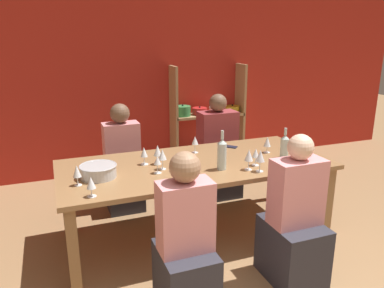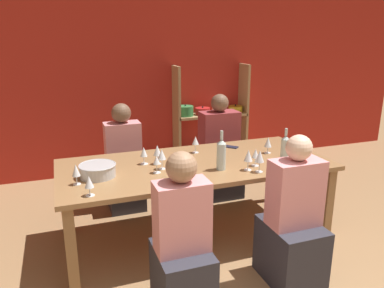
{
  "view_description": "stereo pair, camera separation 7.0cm",
  "coord_description": "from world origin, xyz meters",
  "px_view_note": "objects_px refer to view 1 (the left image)",
  "views": [
    {
      "loc": [
        -1.12,
        -1.25,
        1.86
      ],
      "look_at": [
        0.07,
        1.85,
        0.89
      ],
      "focal_mm": 35.0,
      "sensor_mm": 36.0,
      "label": 1
    },
    {
      "loc": [
        -1.06,
        -1.27,
        1.86
      ],
      "look_at": [
        0.07,
        1.85,
        0.89
      ],
      "focal_mm": 35.0,
      "sensor_mm": 36.0,
      "label": 2
    }
  ],
  "objects_px": {
    "wine_glass_red_d": "(256,154)",
    "person_far_a": "(217,158)",
    "wine_glass_red_b": "(77,172)",
    "wine_glass_white_b": "(174,167)",
    "wine_glass_empty_b": "(260,156)",
    "person_near_a": "(294,229)",
    "person_far_b": "(123,170)",
    "shelf_unit": "(208,127)",
    "wine_glass_white_a": "(267,142)",
    "wine_glass_empty_d": "(91,183)",
    "wine_glass_red_c": "(249,156)",
    "wine_glass_empty_e": "(158,151)",
    "wine_glass_empty_a": "(195,141)",
    "mixing_bowl": "(98,171)",
    "cell_phone": "(230,147)",
    "person_near_b": "(185,253)",
    "dining_table": "(196,170)",
    "wine_glass_empty_c": "(144,153)",
    "wine_glass_red_a": "(157,161)",
    "wine_glass_red_e": "(162,155)",
    "wine_bottle_dark": "(222,154)"
  },
  "relations": [
    {
      "from": "wine_glass_white_b",
      "to": "person_far_b",
      "type": "bearing_deg",
      "value": 98.66
    },
    {
      "from": "wine_glass_empty_e",
      "to": "person_near_a",
      "type": "height_order",
      "value": "person_near_a"
    },
    {
      "from": "wine_glass_red_b",
      "to": "wine_glass_white_b",
      "type": "distance_m",
      "value": 0.74
    },
    {
      "from": "wine_glass_red_e",
      "to": "person_far_b",
      "type": "bearing_deg",
      "value": 100.73
    },
    {
      "from": "person_near_a",
      "to": "person_far_b",
      "type": "xyz_separation_m",
      "value": [
        -0.98,
        1.77,
        -0.0
      ]
    },
    {
      "from": "shelf_unit",
      "to": "wine_glass_red_c",
      "type": "xyz_separation_m",
      "value": [
        -0.58,
        -2.21,
        0.29
      ]
    },
    {
      "from": "mixing_bowl",
      "to": "wine_bottle_dark",
      "type": "distance_m",
      "value": 1.04
    },
    {
      "from": "person_near_a",
      "to": "wine_glass_white_b",
      "type": "bearing_deg",
      "value": 145.92
    },
    {
      "from": "wine_glass_empty_a",
      "to": "wine_glass_white_a",
      "type": "relative_size",
      "value": 1.05
    },
    {
      "from": "wine_glass_red_a",
      "to": "cell_phone",
      "type": "bearing_deg",
      "value": 27.23
    },
    {
      "from": "wine_glass_white_b",
      "to": "wine_glass_red_b",
      "type": "bearing_deg",
      "value": 166.79
    },
    {
      "from": "wine_glass_red_d",
      "to": "wine_glass_empty_e",
      "type": "distance_m",
      "value": 0.87
    },
    {
      "from": "wine_glass_red_a",
      "to": "person_near_a",
      "type": "relative_size",
      "value": 0.13
    },
    {
      "from": "wine_glass_empty_a",
      "to": "person_far_b",
      "type": "relative_size",
      "value": 0.14
    },
    {
      "from": "person_near_a",
      "to": "wine_glass_empty_d",
      "type": "bearing_deg",
      "value": 162.6
    },
    {
      "from": "wine_glass_empty_d",
      "to": "cell_phone",
      "type": "height_order",
      "value": "wine_glass_empty_d"
    },
    {
      "from": "wine_glass_red_a",
      "to": "wine_bottle_dark",
      "type": "bearing_deg",
      "value": -10.94
    },
    {
      "from": "wine_glass_empty_a",
      "to": "person_near_b",
      "type": "bearing_deg",
      "value": -114.32
    },
    {
      "from": "wine_bottle_dark",
      "to": "person_far_b",
      "type": "distance_m",
      "value": 1.38
    },
    {
      "from": "cell_phone",
      "to": "wine_glass_red_d",
      "type": "bearing_deg",
      "value": -94.29
    },
    {
      "from": "wine_bottle_dark",
      "to": "wine_glass_red_c",
      "type": "height_order",
      "value": "wine_bottle_dark"
    },
    {
      "from": "wine_glass_red_e",
      "to": "person_near_a",
      "type": "height_order",
      "value": "person_near_a"
    },
    {
      "from": "wine_glass_white_b",
      "to": "wine_glass_red_a",
      "type": "bearing_deg",
      "value": 109.65
    },
    {
      "from": "dining_table",
      "to": "wine_glass_empty_c",
      "type": "bearing_deg",
      "value": 164.98
    },
    {
      "from": "wine_glass_empty_d",
      "to": "person_far_b",
      "type": "xyz_separation_m",
      "value": [
        0.46,
        1.32,
        -0.41
      ]
    },
    {
      "from": "shelf_unit",
      "to": "wine_glass_empty_b",
      "type": "xyz_separation_m",
      "value": [
        -0.52,
        -2.29,
        0.3
      ]
    },
    {
      "from": "wine_glass_empty_b",
      "to": "person_far_a",
      "type": "relative_size",
      "value": 0.16
    },
    {
      "from": "wine_glass_red_a",
      "to": "wine_glass_red_b",
      "type": "relative_size",
      "value": 0.92
    },
    {
      "from": "mixing_bowl",
      "to": "wine_glass_empty_e",
      "type": "bearing_deg",
      "value": 14.09
    },
    {
      "from": "wine_glass_red_e",
      "to": "person_near_a",
      "type": "distance_m",
      "value": 1.22
    },
    {
      "from": "shelf_unit",
      "to": "person_far_b",
      "type": "height_order",
      "value": "shelf_unit"
    },
    {
      "from": "wine_glass_empty_c",
      "to": "cell_phone",
      "type": "height_order",
      "value": "wine_glass_empty_c"
    },
    {
      "from": "wine_glass_empty_a",
      "to": "wine_glass_red_e",
      "type": "distance_m",
      "value": 0.55
    },
    {
      "from": "shelf_unit",
      "to": "person_near_a",
      "type": "relative_size",
      "value": 1.24
    },
    {
      "from": "wine_glass_red_e",
      "to": "person_near_a",
      "type": "xyz_separation_m",
      "value": [
        0.8,
        -0.82,
        -0.44
      ]
    },
    {
      "from": "wine_glass_white_a",
      "to": "wine_glass_empty_d",
      "type": "relative_size",
      "value": 1.05
    },
    {
      "from": "wine_glass_red_d",
      "to": "person_far_a",
      "type": "bearing_deg",
      "value": 82.33
    },
    {
      "from": "wine_glass_empty_b",
      "to": "person_near_b",
      "type": "height_order",
      "value": "person_near_b"
    },
    {
      "from": "wine_glass_empty_b",
      "to": "cell_phone",
      "type": "xyz_separation_m",
      "value": [
        0.09,
        0.74,
        -0.13
      ]
    },
    {
      "from": "mixing_bowl",
      "to": "wine_glass_empty_d",
      "type": "height_order",
      "value": "wine_glass_empty_d"
    },
    {
      "from": "wine_glass_empty_c",
      "to": "wine_glass_white_b",
      "type": "distance_m",
      "value": 0.48
    },
    {
      "from": "wine_glass_empty_a",
      "to": "wine_glass_red_d",
      "type": "relative_size",
      "value": 1.06
    },
    {
      "from": "wine_glass_white_a",
      "to": "person_near_a",
      "type": "relative_size",
      "value": 0.14
    },
    {
      "from": "dining_table",
      "to": "cell_phone",
      "type": "height_order",
      "value": "cell_phone"
    },
    {
      "from": "wine_bottle_dark",
      "to": "wine_glass_white_b",
      "type": "bearing_deg",
      "value": -167.74
    },
    {
      "from": "wine_glass_empty_c",
      "to": "wine_bottle_dark",
      "type": "bearing_deg",
      "value": -31.29
    },
    {
      "from": "mixing_bowl",
      "to": "wine_glass_empty_b",
      "type": "relative_size",
      "value": 1.59
    },
    {
      "from": "person_near_a",
      "to": "person_near_b",
      "type": "height_order",
      "value": "person_near_a"
    },
    {
      "from": "wine_glass_empty_d",
      "to": "wine_glass_empty_e",
      "type": "distance_m",
      "value": 0.82
    },
    {
      "from": "wine_glass_red_e",
      "to": "person_near_b",
      "type": "distance_m",
      "value": 0.94
    }
  ]
}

